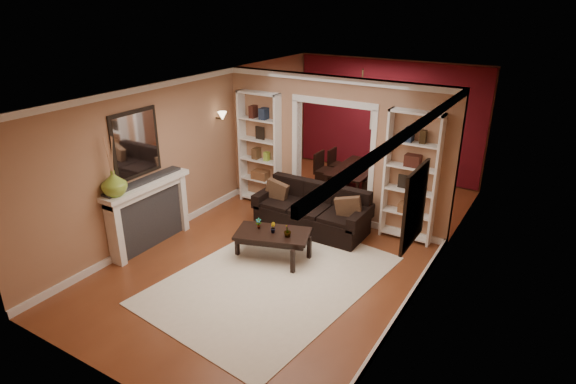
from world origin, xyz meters
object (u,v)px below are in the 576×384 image
Objects in this scene: sofa at (312,209)px; bookshelf_right at (411,178)px; bookshelf_left at (260,149)px; fireplace at (150,215)px; coffee_table at (273,245)px; dining_table at (357,179)px.

bookshelf_right is at bearing 20.02° from sofa.
bookshelf_right is (1.59, 0.58, 0.74)m from sofa.
bookshelf_left reaches higher than fireplace.
coffee_table is 0.52× the size of bookshelf_right.
dining_table is at bearing 64.34° from fireplace.
sofa is 2.83m from fireplace.
bookshelf_left is at bearing 137.90° from dining_table.
dining_table reaches higher than coffee_table.
dining_table is (1.98, 4.13, -0.31)m from fireplace.
fireplace is (-0.54, -2.53, -0.57)m from bookshelf_left.
sofa is at bearing 43.59° from fireplace.
sofa is 1.85m from bookshelf_right.
dining_table is at bearing 91.76° from sofa.
bookshelf_left is 1.00× the size of bookshelf_right.
coffee_table is at bearing -179.83° from dining_table.
bookshelf_left is at bearing 77.95° from fireplace.
coffee_table is 2.60m from bookshelf_right.
sofa is 0.91× the size of bookshelf_left.
bookshelf_right is 1.51× the size of dining_table.
bookshelf_left reaches higher than dining_table.
bookshelf_right is (1.65, 1.79, 0.92)m from coffee_table.
dining_table is at bearing 71.21° from coffee_table.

